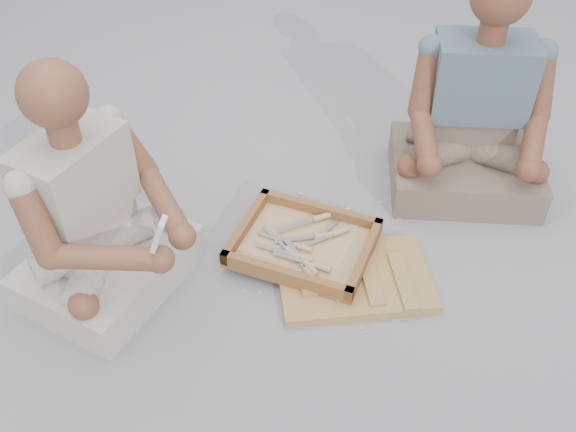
% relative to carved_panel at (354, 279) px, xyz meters
% --- Properties ---
extents(ground, '(60.00, 60.00, 0.00)m').
position_rel_carved_panel_xyz_m(ground, '(-0.22, -0.11, -0.02)').
color(ground, '#A0A0A5').
rests_on(ground, ground).
extents(carved_panel, '(0.62, 0.50, 0.04)m').
position_rel_carved_panel_xyz_m(carved_panel, '(0.00, 0.00, 0.00)').
color(carved_panel, olive).
rests_on(carved_panel, ground).
extents(tool_tray, '(0.56, 0.48, 0.06)m').
position_rel_carved_panel_xyz_m(tool_tray, '(-0.20, 0.10, 0.04)').
color(tool_tray, brown).
rests_on(tool_tray, carved_panel).
extents(chisel_0, '(0.17, 0.16, 0.02)m').
position_rel_carved_panel_xyz_m(chisel_0, '(-0.25, 0.05, 0.05)').
color(chisel_0, silver).
rests_on(chisel_0, tool_tray).
extents(chisel_1, '(0.12, 0.20, 0.02)m').
position_rel_carved_panel_xyz_m(chisel_1, '(-0.08, 0.26, 0.05)').
color(chisel_1, silver).
rests_on(chisel_1, tool_tray).
extents(chisel_2, '(0.19, 0.14, 0.02)m').
position_rel_carved_panel_xyz_m(chisel_2, '(-0.17, 0.23, 0.06)').
color(chisel_2, silver).
rests_on(chisel_2, tool_tray).
extents(chisel_3, '(0.16, 0.17, 0.02)m').
position_rel_carved_panel_xyz_m(chisel_3, '(-0.17, -0.01, 0.06)').
color(chisel_3, silver).
rests_on(chisel_3, tool_tray).
extents(chisel_4, '(0.22, 0.07, 0.02)m').
position_rel_carved_panel_xyz_m(chisel_4, '(-0.22, 0.08, 0.05)').
color(chisel_4, silver).
rests_on(chisel_4, tool_tray).
extents(chisel_5, '(0.16, 0.18, 0.02)m').
position_rel_carved_panel_xyz_m(chisel_5, '(-0.16, -0.04, 0.05)').
color(chisel_5, silver).
rests_on(chisel_5, tool_tray).
extents(chisel_6, '(0.22, 0.07, 0.02)m').
position_rel_carved_panel_xyz_m(chisel_6, '(-0.14, -0.01, 0.06)').
color(chisel_6, silver).
rests_on(chisel_6, tool_tray).
extents(chisel_7, '(0.22, 0.06, 0.02)m').
position_rel_carved_panel_xyz_m(chisel_7, '(-0.21, 0.02, 0.05)').
color(chisel_7, silver).
rests_on(chisel_7, tool_tray).
extents(chisel_8, '(0.21, 0.10, 0.02)m').
position_rel_carved_panel_xyz_m(chisel_8, '(-0.15, 0.14, 0.05)').
color(chisel_8, silver).
rests_on(chisel_8, tool_tray).
extents(chisel_9, '(0.18, 0.15, 0.02)m').
position_rel_carved_panel_xyz_m(chisel_9, '(-0.09, 0.17, 0.05)').
color(chisel_9, silver).
rests_on(chisel_9, tool_tray).
extents(wood_chip_0, '(0.02, 0.02, 0.00)m').
position_rel_carved_panel_xyz_m(wood_chip_0, '(-0.27, 0.45, -0.02)').
color(wood_chip_0, '#DAB581').
rests_on(wood_chip_0, ground).
extents(wood_chip_1, '(0.02, 0.02, 0.00)m').
position_rel_carved_panel_xyz_m(wood_chip_1, '(0.02, 0.12, -0.02)').
color(wood_chip_1, '#DAB581').
rests_on(wood_chip_1, ground).
extents(wood_chip_2, '(0.02, 0.02, 0.00)m').
position_rel_carved_panel_xyz_m(wood_chip_2, '(-0.22, -0.15, -0.02)').
color(wood_chip_2, '#DAB581').
rests_on(wood_chip_2, ground).
extents(wood_chip_3, '(0.02, 0.02, 0.00)m').
position_rel_carved_panel_xyz_m(wood_chip_3, '(-0.32, -0.11, -0.02)').
color(wood_chip_3, '#DAB581').
rests_on(wood_chip_3, ground).
extents(wood_chip_4, '(0.02, 0.02, 0.00)m').
position_rel_carved_panel_xyz_m(wood_chip_4, '(-0.23, 0.11, -0.02)').
color(wood_chip_4, '#DAB581').
rests_on(wood_chip_4, ground).
extents(wood_chip_5, '(0.02, 0.02, 0.00)m').
position_rel_carved_panel_xyz_m(wood_chip_5, '(0.14, 0.37, -0.02)').
color(wood_chip_5, '#DAB581').
rests_on(wood_chip_5, ground).
extents(wood_chip_6, '(0.02, 0.02, 0.00)m').
position_rel_carved_panel_xyz_m(wood_chip_6, '(-0.40, 0.34, -0.02)').
color(wood_chip_6, '#DAB581').
rests_on(wood_chip_6, ground).
extents(wood_chip_7, '(0.02, 0.02, 0.00)m').
position_rel_carved_panel_xyz_m(wood_chip_7, '(-0.38, -0.11, -0.02)').
color(wood_chip_7, '#DAB581').
rests_on(wood_chip_7, ground).
extents(wood_chip_8, '(0.02, 0.02, 0.00)m').
position_rel_carved_panel_xyz_m(wood_chip_8, '(0.06, 0.45, -0.02)').
color(wood_chip_8, '#DAB581').
rests_on(wood_chip_8, ground).
extents(wood_chip_9, '(0.02, 0.02, 0.00)m').
position_rel_carved_panel_xyz_m(wood_chip_9, '(0.05, -0.20, -0.02)').
color(wood_chip_9, '#DAB581').
rests_on(wood_chip_9, ground).
extents(wood_chip_10, '(0.02, 0.02, 0.00)m').
position_rel_carved_panel_xyz_m(wood_chip_10, '(-0.40, 0.17, -0.02)').
color(wood_chip_10, '#DAB581').
rests_on(wood_chip_10, ground).
extents(craftsman, '(0.65, 0.66, 0.86)m').
position_rel_carved_panel_xyz_m(craftsman, '(-0.86, -0.15, 0.28)').
color(craftsman, silver).
rests_on(craftsman, ground).
extents(companion, '(0.63, 0.53, 0.91)m').
position_rel_carved_panel_xyz_m(companion, '(0.38, 0.64, 0.29)').
color(companion, '#806B5C').
rests_on(companion, ground).
extents(mobile_phone, '(0.06, 0.05, 0.12)m').
position_rel_carved_panel_xyz_m(mobile_phone, '(-0.57, -0.30, 0.40)').
color(mobile_phone, silver).
rests_on(mobile_phone, craftsman).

